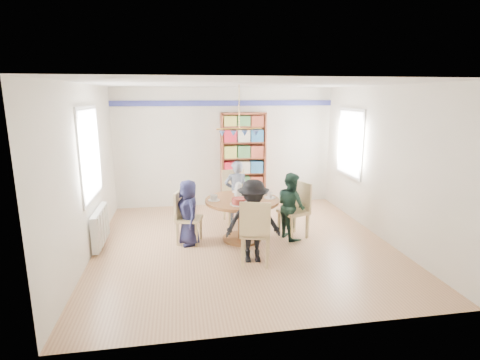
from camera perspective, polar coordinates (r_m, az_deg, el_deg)
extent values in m
plane|color=tan|center=(6.60, 0.57, -9.70)|extent=(5.00, 5.00, 0.00)
plane|color=white|center=(6.10, 0.63, 14.44)|extent=(5.00, 5.00, 0.00)
plane|color=white|center=(8.65, -2.26, 4.99)|extent=(5.00, 0.00, 5.00)
plane|color=white|center=(3.84, 7.05, -5.10)|extent=(5.00, 0.00, 5.00)
plane|color=white|center=(6.29, -22.46, 1.05)|extent=(0.00, 5.00, 5.00)
plane|color=white|center=(7.08, 20.99, 2.39)|extent=(0.00, 5.00, 5.00)
cube|color=navy|center=(8.55, -2.31, 11.62)|extent=(5.00, 0.02, 0.12)
cube|color=white|center=(6.53, -21.94, 3.73)|extent=(0.03, 1.32, 1.52)
cube|color=white|center=(6.53, -21.77, 3.74)|extent=(0.01, 1.20, 1.40)
cube|color=white|center=(8.18, 16.46, 5.43)|extent=(0.03, 1.12, 1.42)
cube|color=white|center=(8.17, 16.34, 5.43)|extent=(0.01, 1.00, 1.30)
cylinder|color=gold|center=(6.59, -0.14, 11.06)|extent=(0.01, 0.01, 0.75)
cylinder|color=gold|center=(6.62, -0.14, 7.81)|extent=(0.80, 0.02, 0.02)
cone|color=#446EBF|center=(6.58, -2.74, 7.08)|extent=(0.11, 0.11, 0.10)
cone|color=#446EBF|center=(6.61, -1.00, 7.11)|extent=(0.11, 0.11, 0.10)
cone|color=#446EBF|center=(6.64, 0.72, 7.14)|extent=(0.11, 0.11, 0.10)
cone|color=#446EBF|center=(6.68, 2.42, 7.16)|extent=(0.11, 0.11, 0.10)
cube|color=silver|center=(6.81, -20.53, -6.67)|extent=(0.10, 1.00, 0.60)
cube|color=silver|center=(6.43, -20.67, -7.84)|extent=(0.02, 0.06, 0.56)
cube|color=silver|center=(6.61, -20.34, -7.24)|extent=(0.02, 0.06, 0.56)
cube|color=silver|center=(6.80, -20.03, -6.67)|extent=(0.02, 0.06, 0.56)
cube|color=silver|center=(6.98, -19.74, -6.13)|extent=(0.02, 0.06, 0.56)
cube|color=silver|center=(7.17, -19.46, -5.62)|extent=(0.02, 0.06, 0.56)
cylinder|color=brown|center=(6.56, 0.33, -3.14)|extent=(1.30, 1.30, 0.05)
cylinder|color=brown|center=(6.67, 0.33, -6.23)|extent=(0.16, 0.16, 0.70)
cylinder|color=brown|center=(6.78, 0.33, -8.87)|extent=(0.70, 0.70, 0.04)
cube|color=#D4B982|center=(6.57, -7.76, -5.86)|extent=(0.51, 0.51, 0.05)
cube|color=#D4B982|center=(6.55, -9.39, -3.76)|extent=(0.15, 0.40, 0.49)
cube|color=#D4B982|center=(6.46, -6.65, -8.31)|extent=(0.05, 0.05, 0.42)
cube|color=#D4B982|center=(6.76, -5.98, -7.32)|extent=(0.05, 0.05, 0.42)
cube|color=#D4B982|center=(6.54, -9.48, -8.12)|extent=(0.05, 0.05, 0.42)
cube|color=#D4B982|center=(6.84, -8.69, -7.16)|extent=(0.05, 0.05, 0.42)
cube|color=#D4B982|center=(6.81, 8.14, -4.83)|extent=(0.58, 0.58, 0.05)
cube|color=#D4B982|center=(6.87, 9.51, -2.44)|extent=(0.20, 0.43, 0.53)
cube|color=#D4B982|center=(6.92, 5.97, -6.66)|extent=(0.06, 0.06, 0.45)
cube|color=#D4B982|center=(6.66, 7.85, -7.52)|extent=(0.06, 0.06, 0.45)
cube|color=#D4B982|center=(7.13, 8.29, -6.13)|extent=(0.06, 0.06, 0.45)
cube|color=#D4B982|center=(6.88, 10.20, -6.93)|extent=(0.06, 0.06, 0.45)
cube|color=#D4B982|center=(7.56, -0.66, -2.79)|extent=(0.51, 0.51, 0.05)
cube|color=#D4B982|center=(7.68, -1.09, -0.42)|extent=(0.46, 0.10, 0.55)
cube|color=#D4B982|center=(7.41, -1.65, -5.19)|extent=(0.05, 0.05, 0.47)
cube|color=#D4B982|center=(7.51, 1.11, -4.94)|extent=(0.05, 0.05, 0.47)
cube|color=#D4B982|center=(7.76, -2.36, -4.37)|extent=(0.05, 0.05, 0.47)
cube|color=#D4B982|center=(7.85, 0.29, -4.15)|extent=(0.05, 0.05, 0.47)
cube|color=#D4B982|center=(5.74, 2.44, -8.03)|extent=(0.56, 0.56, 0.05)
cube|color=#D4B982|center=(5.46, 2.30, -6.15)|extent=(0.45, 0.17, 0.54)
cube|color=#D4B982|center=(6.00, 4.33, -9.73)|extent=(0.05, 0.05, 0.46)
cube|color=#D4B982|center=(6.02, 0.80, -9.59)|extent=(0.05, 0.05, 0.46)
cube|color=#D4B982|center=(5.66, 4.15, -11.14)|extent=(0.05, 0.05, 0.46)
cube|color=#D4B982|center=(5.69, 0.40, -10.99)|extent=(0.05, 0.05, 0.46)
imported|color=#1B1B3B|center=(6.47, -7.84, -4.92)|extent=(0.51, 0.64, 1.14)
imported|color=#193227|center=(6.74, 7.77, -3.90)|extent=(0.59, 0.68, 1.20)
imported|color=gray|center=(7.41, -0.56, -1.94)|extent=(0.47, 0.32, 1.28)
imported|color=black|center=(5.74, 2.00, -6.29)|extent=(0.88, 0.55, 1.30)
cube|color=brown|center=(8.52, -2.78, 2.99)|extent=(0.04, 0.31, 2.15)
cube|color=brown|center=(8.69, 3.68, 3.17)|extent=(0.04, 0.31, 2.15)
cube|color=brown|center=(8.48, 0.49, 10.12)|extent=(1.02, 0.31, 0.04)
cube|color=brown|center=(8.83, 0.47, -3.61)|extent=(1.02, 0.31, 0.06)
cube|color=brown|center=(8.73, 0.32, 3.24)|extent=(1.02, 0.02, 2.15)
cube|color=brown|center=(8.73, 0.47, -1.22)|extent=(0.96, 0.29, 0.03)
cube|color=brown|center=(8.65, 0.48, 1.08)|extent=(0.96, 0.29, 0.03)
cube|color=brown|center=(8.58, 0.48, 3.42)|extent=(0.96, 0.29, 0.03)
cube|color=brown|center=(8.53, 0.48, 5.79)|extent=(0.96, 0.29, 0.03)
cube|color=brown|center=(8.50, 0.49, 8.19)|extent=(0.96, 0.29, 0.03)
cube|color=#AE1A2C|center=(8.72, -1.50, -2.70)|extent=(0.28, 0.23, 0.27)
cube|color=silver|center=(8.77, 0.49, -2.62)|extent=(0.28, 0.23, 0.27)
cube|color=#275F90|center=(8.82, 2.46, -2.53)|extent=(0.28, 0.23, 0.27)
cube|color=#BBBB4B|center=(8.63, -1.51, -0.40)|extent=(0.28, 0.23, 0.27)
cube|color=#427742|center=(8.68, 0.50, -0.32)|extent=(0.28, 0.23, 0.27)
cube|color=brown|center=(8.73, 2.48, -0.25)|extent=(0.28, 0.23, 0.27)
cube|color=#AE1A2C|center=(8.56, -1.53, 1.94)|extent=(0.28, 0.23, 0.27)
cube|color=silver|center=(8.60, 0.50, 2.00)|extent=(0.28, 0.23, 0.27)
cube|color=#275F90|center=(8.66, 2.50, 2.06)|extent=(0.28, 0.23, 0.27)
cube|color=#BBBB4B|center=(8.50, -1.54, 4.31)|extent=(0.28, 0.23, 0.27)
cube|color=#427742|center=(8.54, 0.50, 4.36)|extent=(0.28, 0.23, 0.27)
cube|color=brown|center=(8.60, 2.53, 4.41)|extent=(0.28, 0.23, 0.27)
cube|color=#AE1A2C|center=(8.45, -1.56, 6.71)|extent=(0.28, 0.23, 0.27)
cube|color=silver|center=(8.50, 0.51, 6.75)|extent=(0.28, 0.23, 0.27)
cube|color=#275F90|center=(8.55, 2.55, 6.78)|extent=(0.28, 0.23, 0.27)
cube|color=#BBBB4B|center=(8.42, -1.57, 8.99)|extent=(0.28, 0.23, 0.22)
cube|color=#427742|center=(8.47, 0.51, 9.02)|extent=(0.28, 0.23, 0.22)
cube|color=brown|center=(8.53, 2.57, 9.03)|extent=(0.28, 0.23, 0.22)
cylinder|color=white|center=(6.59, -0.23, -1.72)|extent=(0.12, 0.12, 0.25)
sphere|color=white|center=(6.56, -0.23, -0.67)|extent=(0.09, 0.09, 0.09)
cylinder|color=silver|center=(6.65, 1.21, -1.39)|extent=(0.07, 0.07, 0.29)
cylinder|color=#446EBF|center=(6.61, 1.22, -0.09)|extent=(0.03, 0.03, 0.03)
cylinder|color=white|center=(6.83, 0.36, -2.21)|extent=(0.31, 0.31, 0.01)
cylinder|color=maroon|center=(6.82, 0.36, -1.78)|extent=(0.25, 0.25, 0.09)
cylinder|color=white|center=(6.24, -0.12, -3.68)|extent=(0.31, 0.31, 0.01)
cylinder|color=maroon|center=(6.22, -0.12, -3.21)|extent=(0.25, 0.25, 0.09)
cylinder|color=white|center=(6.48, -4.00, -3.07)|extent=(0.21, 0.21, 0.01)
imported|color=white|center=(6.47, -4.00, -2.69)|extent=(0.13, 0.13, 0.10)
cylinder|color=white|center=(6.65, 4.56, -2.69)|extent=(0.21, 0.21, 0.01)
imported|color=white|center=(6.63, 4.57, -2.33)|extent=(0.10, 0.10, 0.10)
cylinder|color=white|center=(7.02, -0.34, -1.80)|extent=(0.21, 0.21, 0.01)
imported|color=white|center=(7.01, -0.34, -1.45)|extent=(0.13, 0.13, 0.10)
cylinder|color=white|center=(6.08, 1.12, -4.13)|extent=(0.21, 0.21, 0.01)
imported|color=white|center=(6.07, 1.12, -3.74)|extent=(0.10, 0.10, 0.10)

